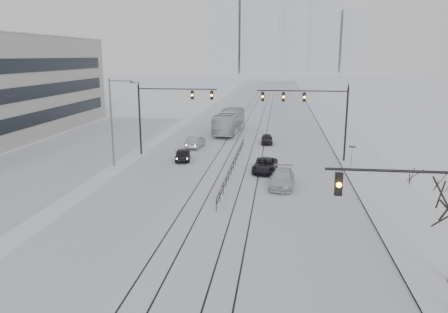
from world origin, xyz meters
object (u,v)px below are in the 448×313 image
Objects in this scene: sedan_sb_inner at (183,154)px; sedan_sb_outer at (196,142)px; sedan_nb_front at (265,165)px; sedan_nb_far at (267,139)px; sedan_nb_right at (282,179)px; traffic_mast_near at (429,219)px; box_truck at (229,122)px.

sedan_sb_outer is (0.09, 6.93, 0.02)m from sedan_sb_inner.
sedan_nb_front is 14.19m from sedan_nb_far.
sedan_nb_right reaches higher than sedan_nb_front.
traffic_mast_near is 0.58× the size of box_truck.
sedan_nb_front is at bearing -91.03° from sedan_nb_far.
sedan_sb_inner reaches higher than sedan_nb_front.
sedan_nb_front reaches higher than sedan_nb_far.
traffic_mast_near is at bearing 121.78° from sedan_sb_outer.
sedan_sb_outer is at bearing 135.16° from sedan_nb_front.
box_truck reaches higher than sedan_nb_front.
sedan_sb_outer reaches higher than sedan_nb_front.
traffic_mast_near is at bearing -67.56° from sedan_nb_front.
sedan_nb_far is at bearing -151.72° from sedan_sb_outer.
sedan_sb_inner is 13.78m from sedan_nb_far.
sedan_sb_inner is at bearing 121.42° from traffic_mast_near.
sedan_nb_front is 0.39× the size of box_truck.
sedan_nb_front is at bearing 109.30° from box_truck.
sedan_nb_right is (-5.97, 18.94, -3.83)m from traffic_mast_near.
sedan_sb_outer is 1.17× the size of sedan_nb_far.
box_truck reaches higher than sedan_nb_far.
traffic_mast_near is 47.66m from box_truck.
sedan_sb_outer is 0.91× the size of sedan_nb_front.
sedan_nb_right is 27.73m from box_truck.
sedan_nb_right reaches higher than sedan_nb_far.
box_truck is (-5.82, 7.59, 1.05)m from sedan_nb_far.
sedan_nb_far is (-1.91, 19.02, -0.11)m from sedan_nb_right.
sedan_sb_inner is at bearing -132.13° from sedan_nb_far.
sedan_nb_front is (9.03, -10.57, -0.05)m from sedan_sb_outer.
sedan_sb_inner is at bearing 95.13° from sedan_sb_outer.
sedan_sb_inner is at bearing 145.81° from sedan_nb_right.
sedan_nb_right is 0.42× the size of box_truck.
box_truck is at bearing 106.74° from traffic_mast_near.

